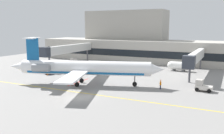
% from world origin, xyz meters
% --- Properties ---
extents(ground, '(120.00, 120.00, 0.11)m').
position_xyz_m(ground, '(-0.00, 0.00, -0.05)').
color(ground, gray).
extents(terminal_building, '(73.92, 15.06, 17.31)m').
position_xyz_m(terminal_building, '(-7.84, 47.74, 6.01)').
color(terminal_building, '#ADA89E').
rests_on(terminal_building, ground).
extents(jet_bridge_west, '(2.40, 23.27, 5.86)m').
position_xyz_m(jet_bridge_west, '(14.19, 27.60, 4.50)').
color(jet_bridge_west, silver).
rests_on(jet_bridge_west, ground).
extents(jet_bridge_east, '(2.40, 23.84, 6.32)m').
position_xyz_m(jet_bridge_east, '(-22.82, 27.31, 4.95)').
color(jet_bridge_east, silver).
rests_on(jet_bridge_east, ground).
extents(regional_jet, '(30.90, 24.67, 9.47)m').
position_xyz_m(regional_jet, '(-4.79, 7.79, 3.46)').
color(regional_jet, white).
rests_on(regional_jet, ground).
extents(baggage_tug, '(3.06, 2.03, 2.09)m').
position_xyz_m(baggage_tug, '(17.50, 13.18, 0.94)').
color(baggage_tug, silver).
rests_on(baggage_tug, ground).
extents(pushback_tractor, '(2.86, 4.45, 2.14)m').
position_xyz_m(pushback_tractor, '(-21.12, 28.80, 0.98)').
color(pushback_tractor, silver).
rests_on(pushback_tractor, ground).
extents(belt_loader, '(4.17, 3.08, 2.19)m').
position_xyz_m(belt_loader, '(-19.83, 14.04, 0.99)').
color(belt_loader, '#19389E').
rests_on(belt_loader, ground).
extents(fuel_tank, '(6.12, 2.16, 2.48)m').
position_xyz_m(fuel_tank, '(9.43, 32.48, 1.39)').
color(fuel_tank, white).
rests_on(fuel_tank, ground).
extents(marshaller, '(0.34, 0.83, 1.83)m').
position_xyz_m(marshaller, '(10.28, 11.07, 0.92)').
color(marshaller, '#191E33').
rests_on(marshaller, ground).
extents(safety_cone_alpha, '(0.47, 0.47, 0.55)m').
position_xyz_m(safety_cone_alpha, '(-11.29, 9.67, 0.25)').
color(safety_cone_alpha, orange).
rests_on(safety_cone_alpha, ground).
extents(safety_cone_bravo, '(0.47, 0.47, 0.55)m').
position_xyz_m(safety_cone_bravo, '(-8.35, 10.23, 0.25)').
color(safety_cone_bravo, orange).
rests_on(safety_cone_bravo, ground).
extents(safety_cone_charlie, '(0.47, 0.47, 0.55)m').
position_xyz_m(safety_cone_charlie, '(-6.51, 6.34, 0.25)').
color(safety_cone_charlie, orange).
rests_on(safety_cone_charlie, ground).
extents(safety_cone_delta, '(0.47, 0.47, 0.55)m').
position_xyz_m(safety_cone_delta, '(-18.03, 12.37, 0.25)').
color(safety_cone_delta, orange).
rests_on(safety_cone_delta, ground).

